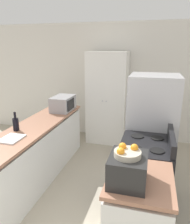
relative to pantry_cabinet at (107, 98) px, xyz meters
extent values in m
cube|color=silver|center=(0.07, 0.33, 0.30)|extent=(7.00, 0.06, 2.60)
cube|color=silver|center=(-0.77, -1.82, -0.58)|extent=(0.58, 2.63, 0.84)
cube|color=#9E6B51|center=(-0.77, -1.82, -0.10)|extent=(0.60, 2.68, 0.04)
cube|color=silver|center=(0.92, -2.79, -0.58)|extent=(0.58, 0.72, 0.84)
cube|color=#9E6B51|center=(0.92, -2.79, -0.10)|extent=(0.60, 0.73, 0.04)
cube|color=white|center=(0.00, 0.00, 0.00)|extent=(0.85, 0.57, 1.99)
sphere|color=#B2B2B7|center=(-0.04, -0.29, 0.00)|extent=(0.03, 0.03, 0.03)
sphere|color=#B2B2B7|center=(0.04, -0.29, 0.00)|extent=(0.03, 0.03, 0.03)
cube|color=black|center=(0.94, -2.01, -0.54)|extent=(0.64, 0.79, 0.91)
cube|color=black|center=(0.61, -2.01, -0.65)|extent=(0.02, 0.70, 0.50)
cube|color=black|center=(1.23, -2.01, -0.01)|extent=(0.06, 0.76, 0.16)
cylinder|color=black|center=(0.81, -2.20, -0.08)|extent=(0.17, 0.17, 0.01)
cylinder|color=black|center=(0.81, -1.82, -0.08)|extent=(0.17, 0.17, 0.01)
cylinder|color=black|center=(1.06, -2.20, -0.08)|extent=(0.17, 0.17, 0.01)
cylinder|color=black|center=(1.06, -1.82, -0.08)|extent=(0.17, 0.17, 0.01)
cube|color=#B7B7BC|center=(0.99, -1.21, -0.16)|extent=(0.74, 0.73, 1.67)
cylinder|color=gray|center=(0.60, -1.41, -0.08)|extent=(0.02, 0.02, 0.92)
cube|color=#939399|center=(-0.67, -0.89, 0.05)|extent=(0.34, 0.53, 0.27)
cube|color=black|center=(-0.49, -0.92, 0.05)|extent=(0.01, 0.33, 0.20)
cylinder|color=black|center=(-0.90, -2.05, 0.01)|extent=(0.09, 0.09, 0.18)
cylinder|color=black|center=(-0.90, -2.05, 0.14)|extent=(0.03, 0.03, 0.09)
cube|color=black|center=(0.81, -2.89, 0.04)|extent=(0.32, 0.38, 0.25)
cube|color=black|center=(0.64, -2.89, 0.04)|extent=(0.01, 0.26, 0.15)
cylinder|color=#B2A893|center=(0.80, -2.90, 0.19)|extent=(0.23, 0.23, 0.05)
sphere|color=orange|center=(0.85, -2.85, 0.23)|extent=(0.07, 0.07, 0.07)
sphere|color=orange|center=(0.75, -2.85, 0.23)|extent=(0.07, 0.07, 0.07)
sphere|color=orange|center=(0.75, -2.95, 0.23)|extent=(0.07, 0.07, 0.07)
cube|color=silver|center=(-0.77, -2.35, -0.08)|extent=(0.25, 0.31, 0.02)
camera|label=1|loc=(0.97, -4.59, 1.06)|focal=35.00mm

